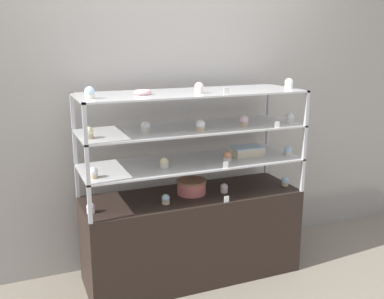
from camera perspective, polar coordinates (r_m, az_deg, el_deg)
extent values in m
plane|color=gray|center=(3.51, 0.00, -15.54)|extent=(20.00, 20.00, 0.00)
cube|color=gray|center=(3.46, -2.58, 6.82)|extent=(8.00, 0.05, 2.60)
cube|color=black|center=(3.37, 0.00, -10.81)|extent=(1.56, 0.52, 0.64)
cube|color=#B7B7BC|center=(3.25, -14.39, -3.85)|extent=(0.02, 0.02, 0.25)
cube|color=#B7B7BC|center=(3.76, 9.42, -1.15)|extent=(0.02, 0.02, 0.25)
cube|color=#B7B7BC|center=(2.78, -12.87, -6.80)|extent=(0.02, 0.02, 0.25)
cube|color=#B7B7BC|center=(3.36, 13.87, -3.19)|extent=(0.02, 0.02, 0.25)
cube|color=silver|center=(3.17, 0.00, -1.61)|extent=(1.56, 0.52, 0.01)
cube|color=#B7B7BC|center=(3.18, -14.65, 0.37)|extent=(0.02, 0.02, 0.25)
cube|color=#B7B7BC|center=(3.70, 9.57, 2.52)|extent=(0.02, 0.02, 0.25)
cube|color=#B7B7BC|center=(2.70, -13.15, -1.93)|extent=(0.02, 0.02, 0.25)
cube|color=#B7B7BC|center=(3.30, 14.12, 0.89)|extent=(0.02, 0.02, 0.25)
cube|color=silver|center=(3.12, 0.00, 2.74)|extent=(1.56, 0.52, 0.01)
cube|color=#B7B7BC|center=(3.14, -14.93, 4.73)|extent=(0.02, 0.02, 0.25)
cube|color=#B7B7BC|center=(3.66, 9.73, 6.28)|extent=(0.02, 0.02, 0.25)
cube|color=#B7B7BC|center=(2.65, -13.45, 3.18)|extent=(0.02, 0.02, 0.25)
cube|color=#B7B7BC|center=(3.26, 14.37, 5.10)|extent=(0.02, 0.02, 0.25)
cube|color=silver|center=(3.08, 0.00, 7.23)|extent=(1.56, 0.52, 0.01)
cylinder|color=#C66660|center=(3.24, 0.01, -4.89)|extent=(0.21, 0.21, 0.09)
cylinder|color=#8C5B42|center=(3.23, 0.01, -4.01)|extent=(0.21, 0.21, 0.02)
cube|color=beige|center=(3.35, 7.00, -0.26)|extent=(0.23, 0.15, 0.06)
cube|color=silver|center=(3.34, 7.01, 0.29)|extent=(0.24, 0.15, 0.01)
cylinder|color=white|center=(2.98, -12.71, -7.62)|extent=(0.05, 0.05, 0.03)
sphere|color=silver|center=(2.97, -12.74, -7.11)|extent=(0.06, 0.06, 0.06)
cylinder|color=#CCB28C|center=(3.06, -3.35, -6.67)|extent=(0.05, 0.05, 0.03)
sphere|color=silver|center=(3.05, -3.36, -6.18)|extent=(0.06, 0.06, 0.06)
cylinder|color=beige|center=(3.28, 4.08, -5.24)|extent=(0.05, 0.05, 0.03)
sphere|color=silver|center=(3.28, 4.09, -4.78)|extent=(0.06, 0.06, 0.06)
cylinder|color=#CCB28C|center=(3.50, 11.70, -4.30)|extent=(0.05, 0.05, 0.03)
sphere|color=silver|center=(3.49, 11.72, -3.86)|extent=(0.06, 0.06, 0.06)
cube|color=white|center=(3.09, 4.41, -6.31)|extent=(0.04, 0.00, 0.04)
cylinder|color=#CCB28C|center=(2.86, -12.42, -3.33)|extent=(0.06, 0.06, 0.02)
sphere|color=white|center=(2.85, -12.45, -2.78)|extent=(0.06, 0.06, 0.06)
cylinder|color=white|center=(3.02, -3.53, -2.09)|extent=(0.06, 0.06, 0.02)
sphere|color=#F4EAB2|center=(3.01, -3.53, -1.57)|extent=(0.06, 0.06, 0.06)
cylinder|color=white|center=(3.19, 4.50, -1.24)|extent=(0.06, 0.06, 0.02)
sphere|color=#E5996B|center=(3.18, 4.51, -0.74)|extent=(0.06, 0.06, 0.06)
cylinder|color=white|center=(3.42, 12.03, -0.47)|extent=(0.06, 0.06, 0.02)
sphere|color=silver|center=(3.41, 12.05, -0.01)|extent=(0.06, 0.06, 0.06)
cube|color=white|center=(3.01, 4.31, -1.95)|extent=(0.04, 0.00, 0.04)
cylinder|color=#CCB28C|center=(2.83, -13.00, 1.63)|extent=(0.06, 0.06, 0.03)
sphere|color=#F4EAB2|center=(2.83, -13.03, 2.23)|extent=(0.06, 0.06, 0.06)
cylinder|color=beige|center=(2.96, -5.91, 2.43)|extent=(0.06, 0.06, 0.03)
sphere|color=white|center=(2.95, -5.93, 3.01)|extent=(0.06, 0.06, 0.06)
cylinder|color=#CCB28C|center=(2.99, 1.08, 2.65)|extent=(0.06, 0.06, 0.03)
sphere|color=white|center=(2.99, 1.09, 3.22)|extent=(0.06, 0.06, 0.06)
cylinder|color=#CCB28C|center=(3.18, 6.62, 3.23)|extent=(0.06, 0.06, 0.03)
sphere|color=silver|center=(3.18, 6.64, 3.77)|extent=(0.06, 0.06, 0.06)
cylinder|color=white|center=(3.36, 12.32, 3.57)|extent=(0.06, 0.06, 0.03)
sphere|color=white|center=(3.35, 12.35, 4.08)|extent=(0.06, 0.06, 0.06)
cube|color=white|center=(3.15, 10.77, 3.13)|extent=(0.04, 0.00, 0.04)
cylinder|color=beige|center=(2.79, -12.85, 6.59)|extent=(0.06, 0.06, 0.03)
sphere|color=silver|center=(2.79, -12.88, 7.21)|extent=(0.06, 0.06, 0.06)
cylinder|color=beige|center=(2.98, 0.90, 7.39)|extent=(0.06, 0.06, 0.03)
sphere|color=silver|center=(2.98, 0.91, 7.97)|extent=(0.06, 0.06, 0.06)
cylinder|color=white|center=(3.34, 12.18, 7.80)|extent=(0.06, 0.06, 0.03)
sphere|color=white|center=(3.34, 12.20, 8.32)|extent=(0.06, 0.06, 0.06)
cube|color=white|center=(2.91, 4.40, 7.36)|extent=(0.04, 0.00, 0.04)
torus|color=#EFB2BC|center=(2.94, -6.28, 7.25)|extent=(0.11, 0.11, 0.03)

